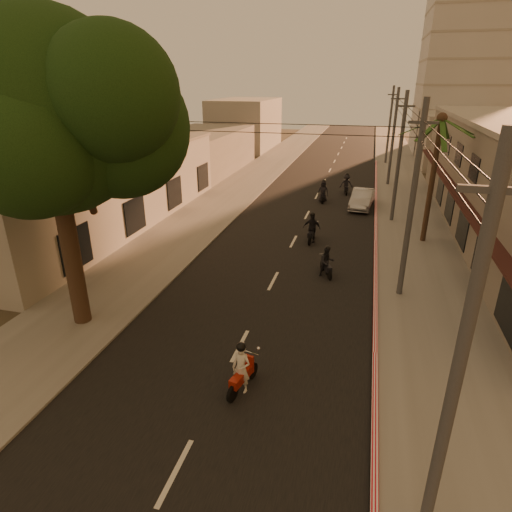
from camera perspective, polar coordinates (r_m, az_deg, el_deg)
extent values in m
plane|color=#383023|center=(15.54, -4.34, -15.91)|extent=(160.00, 160.00, 0.00)
cube|color=black|center=(33.16, 6.82, 5.46)|extent=(10.00, 140.00, 0.02)
cube|color=slate|center=(33.05, 19.82, 4.29)|extent=(5.00, 140.00, 0.12)
cube|color=slate|center=(34.89, -5.52, 6.46)|extent=(5.00, 140.00, 0.12)
cube|color=red|center=(28.14, 15.66, 1.82)|extent=(0.20, 60.00, 0.20)
cube|color=#381916|center=(30.68, 24.93, 8.11)|extent=(0.80, 34.00, 0.12)
cube|color=gray|center=(32.08, -20.55, 8.22)|extent=(8.00, 24.00, 5.00)
cube|color=gray|center=(31.60, -21.19, 12.77)|extent=(8.20, 24.20, 0.20)
cube|color=#B7B5B2|center=(68.63, 27.02, 23.95)|extent=(12.00, 12.00, 28.00)
cylinder|color=black|center=(18.70, -23.31, -0.22)|extent=(0.70, 0.70, 6.00)
cylinder|color=black|center=(17.68, -21.94, 9.02)|extent=(1.22, 2.17, 3.04)
cylinder|color=black|center=(17.98, -26.98, 9.06)|extent=(1.31, 1.49, 2.73)
sphere|color=black|center=(17.52, -26.15, 16.62)|extent=(7.20, 7.20, 7.20)
sphere|color=black|center=(17.09, -17.78, 15.99)|extent=(5.20, 5.20, 5.20)
sphere|color=black|center=(19.32, -28.71, 15.62)|extent=(4.80, 4.80, 4.80)
sphere|color=black|center=(15.86, -28.02, 12.58)|extent=(4.60, 4.60, 4.60)
sphere|color=black|center=(15.32, -18.70, 19.77)|extent=(4.40, 4.40, 4.40)
sphere|color=black|center=(18.73, -18.83, 21.29)|extent=(4.40, 4.40, 4.40)
cylinder|color=black|center=(28.33, 22.37, 8.94)|extent=(0.32, 0.32, 7.60)
sphere|color=black|center=(27.80, 23.55, 16.53)|extent=(0.60, 0.60, 0.60)
cylinder|color=#38383A|center=(9.28, 25.32, -13.59)|extent=(0.26, 0.26, 9.00)
cube|color=#38383A|center=(7.90, 29.51, 7.66)|extent=(1.20, 0.12, 0.12)
cylinder|color=#38383A|center=(20.23, 20.04, 6.42)|extent=(0.26, 0.26, 9.00)
cube|color=#38383A|center=(19.63, 21.44, 16.25)|extent=(1.20, 0.12, 0.12)
cylinder|color=#38383A|center=(31.94, 18.52, 12.11)|extent=(0.26, 0.26, 9.00)
cube|color=#38383A|center=(31.57, 19.33, 18.35)|extent=(1.20, 0.12, 0.12)
cylinder|color=#38383A|center=(43.81, 17.80, 14.74)|extent=(0.26, 0.26, 9.00)
cube|color=#38383A|center=(43.54, 18.37, 19.28)|extent=(1.20, 0.12, 0.12)
cylinder|color=#38383A|center=(55.73, 17.37, 16.24)|extent=(0.26, 0.26, 9.00)
cube|color=#38383A|center=(55.52, 17.81, 19.81)|extent=(1.20, 0.12, 0.12)
cube|color=gray|center=(57.69, 25.12, 13.86)|extent=(8.00, 14.00, 6.00)
cube|color=gray|center=(49.51, -7.27, 13.68)|extent=(8.00, 14.00, 4.40)
cube|color=gray|center=(66.29, -1.40, 17.17)|extent=(8.00, 14.00, 7.00)
cylinder|color=black|center=(15.33, -0.49, -15.05)|extent=(0.25, 0.60, 0.59)
cylinder|color=black|center=(14.45, -3.16, -17.83)|extent=(0.25, 0.60, 0.59)
cube|color=maroon|center=(14.65, -1.95, -15.71)|extent=(0.57, 1.20, 0.32)
cube|color=maroon|center=(14.91, -0.90, -14.13)|extent=(0.33, 0.18, 0.63)
cylinder|color=silver|center=(14.79, -0.66, -12.73)|extent=(0.57, 0.18, 0.04)
imported|color=beige|center=(14.46, -1.96, -14.75)|extent=(0.85, 0.73, 1.77)
sphere|color=black|center=(13.97, -2.01, -12.02)|extent=(0.32, 0.32, 0.32)
sphere|color=silver|center=(14.74, -1.73, -11.61)|extent=(0.13, 0.13, 0.13)
sphere|color=silver|center=(14.50, 0.34, -12.24)|extent=(0.13, 0.13, 0.13)
cylinder|color=black|center=(23.47, 8.85, -1.32)|extent=(0.30, 0.52, 0.53)
cylinder|color=black|center=(22.45, 9.77, -2.53)|extent=(0.30, 0.52, 0.53)
cube|color=black|center=(22.79, 9.40, -1.40)|extent=(0.67, 1.06, 0.28)
cube|color=black|center=(23.15, 9.05, -0.61)|extent=(0.30, 0.20, 0.57)
cylinder|color=silver|center=(23.12, 9.02, 0.26)|extent=(0.49, 0.25, 0.04)
imported|color=black|center=(22.68, 9.44, -0.76)|extent=(1.23, 1.18, 1.60)
sphere|color=black|center=(22.40, 9.56, 1.00)|extent=(0.28, 0.28, 0.28)
cylinder|color=black|center=(28.24, 7.65, 3.01)|extent=(0.13, 0.63, 0.63)
cylinder|color=black|center=(26.94, 7.16, 2.07)|extent=(0.13, 0.63, 0.63)
cube|color=black|center=(27.41, 7.41, 3.08)|extent=(0.35, 1.24, 0.33)
cube|color=black|center=(27.88, 7.62, 3.77)|extent=(0.34, 0.12, 0.67)
cylinder|color=silver|center=(27.89, 7.71, 4.62)|extent=(0.62, 0.06, 0.04)
imported|color=black|center=(27.31, 7.45, 3.72)|extent=(1.13, 0.53, 1.88)
sphere|color=black|center=(27.04, 7.54, 5.51)|extent=(0.33, 0.33, 0.33)
cylinder|color=black|center=(37.70, 8.93, 7.88)|extent=(0.15, 0.61, 0.60)
cylinder|color=black|center=(36.40, 8.84, 7.36)|extent=(0.15, 0.61, 0.60)
cube|color=black|center=(36.90, 8.91, 8.03)|extent=(0.38, 1.20, 0.32)
cube|color=black|center=(37.38, 8.96, 8.47)|extent=(0.33, 0.13, 0.64)
cylinder|color=silver|center=(37.42, 9.00, 9.07)|extent=(0.59, 0.08, 0.04)
imported|color=black|center=(36.82, 8.93, 8.50)|extent=(0.96, 0.69, 1.80)
sphere|color=black|center=(36.63, 9.02, 9.79)|extent=(0.32, 0.32, 0.32)
cylinder|color=black|center=(40.73, 11.80, 8.77)|extent=(0.20, 0.61, 0.60)
cylinder|color=black|center=(39.43, 11.96, 8.31)|extent=(0.20, 0.61, 0.60)
cube|color=black|center=(39.93, 11.92, 8.92)|extent=(0.48, 1.22, 0.32)
cube|color=black|center=(40.42, 11.87, 9.32)|extent=(0.34, 0.15, 0.65)
cylinder|color=silver|center=(40.47, 11.90, 9.88)|extent=(0.59, 0.13, 0.04)
imported|color=black|center=(39.87, 11.96, 9.36)|extent=(1.37, 1.02, 1.81)
sphere|color=black|center=(39.69, 12.06, 10.56)|extent=(0.32, 0.32, 0.32)
imported|color=#9B9DA2|center=(35.71, 13.96, 7.40)|extent=(2.39, 4.79, 1.48)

